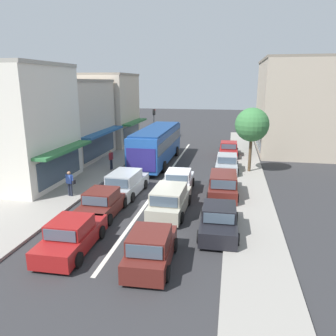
# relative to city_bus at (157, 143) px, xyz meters

# --- Properties ---
(ground_plane) EXTENTS (140.00, 140.00, 0.00)m
(ground_plane) POSITION_rel_city_bus_xyz_m (1.65, -8.14, -1.88)
(ground_plane) COLOR #2D2D30
(lane_centre_line) EXTENTS (0.20, 28.00, 0.01)m
(lane_centre_line) POSITION_rel_city_bus_xyz_m (1.65, -4.14, -1.88)
(lane_centre_line) COLOR silver
(lane_centre_line) RESTS_ON ground
(sidewalk_left) EXTENTS (5.20, 44.00, 0.14)m
(sidewalk_left) POSITION_rel_city_bus_xyz_m (-5.15, -2.14, -1.81)
(sidewalk_left) COLOR gray
(sidewalk_left) RESTS_ON ground
(kerb_right) EXTENTS (2.80, 44.00, 0.12)m
(kerb_right) POSITION_rel_city_bus_xyz_m (7.85, -2.14, -1.82)
(kerb_right) COLOR gray
(kerb_right) RESTS_ON ground
(shopfront_corner_near) EXTENTS (7.94, 7.03, 8.47)m
(shopfront_corner_near) POSITION_rel_city_bus_xyz_m (-8.53, -8.04, 2.35)
(shopfront_corner_near) COLOR silver
(shopfront_corner_near) RESTS_ON ground
(shopfront_mid_block) EXTENTS (7.09, 8.76, 7.44)m
(shopfront_mid_block) POSITION_rel_city_bus_xyz_m (-8.53, 0.07, 1.83)
(shopfront_mid_block) COLOR beige
(shopfront_mid_block) RESTS_ON ground
(shopfront_far_end) EXTENTS (8.20, 7.25, 8.14)m
(shopfront_far_end) POSITION_rel_city_bus_xyz_m (-8.53, 8.29, 2.18)
(shopfront_far_end) COLOR beige
(shopfront_far_end) RESTS_ON ground
(building_right_far) EXTENTS (8.60, 11.27, 9.52)m
(building_right_far) POSITION_rel_city_bus_xyz_m (13.14, 8.44, 2.87)
(building_right_far) COLOR #B2A38E
(building_right_far) RESTS_ON ground
(city_bus) EXTENTS (2.78, 10.87, 3.23)m
(city_bus) POSITION_rel_city_bus_xyz_m (0.00, 0.00, 0.00)
(city_bus) COLOR #1E4C99
(city_bus) RESTS_ON ground
(sedan_queue_far_back) EXTENTS (1.92, 4.21, 1.47)m
(sedan_queue_far_back) POSITION_rel_city_bus_xyz_m (-0.28, -12.29, -1.22)
(sedan_queue_far_back) COLOR #561E19
(sedan_queue_far_back) RESTS_ON ground
(wagon_adjacent_lane_lead) EXTENTS (2.06, 4.56, 1.58)m
(wagon_adjacent_lane_lead) POSITION_rel_city_bus_xyz_m (-0.10, -8.76, -1.14)
(wagon_adjacent_lane_lead) COLOR #9EA3A8
(wagon_adjacent_lane_lead) RESTS_ON ground
(hatchback_behind_bus_near) EXTENTS (1.94, 3.77, 1.54)m
(hatchback_behind_bus_near) POSITION_rel_city_bus_xyz_m (3.60, -16.79, -1.17)
(hatchback_behind_bus_near) COLOR #561E19
(hatchback_behind_bus_near) RESTS_ON ground
(wagon_behind_bus_mid) EXTENTS (2.01, 4.53, 1.58)m
(wagon_behind_bus_mid) POSITION_rel_city_bus_xyz_m (3.33, -11.30, -1.14)
(wagon_behind_bus_mid) COLOR #B7B29E
(wagon_behind_bus_mid) RESTS_ON ground
(sedan_adjacent_lane_trail) EXTENTS (1.96, 4.23, 1.47)m
(sedan_adjacent_lane_trail) POSITION_rel_city_bus_xyz_m (-0.10, -16.28, -1.22)
(sedan_adjacent_lane_trail) COLOR maroon
(sedan_adjacent_lane_trail) RESTS_ON ground
(sedan_queue_gap_filler) EXTENTS (2.00, 4.25, 1.47)m
(sedan_queue_gap_filler) POSITION_rel_city_bus_xyz_m (3.20, -7.45, -1.22)
(sedan_queue_gap_filler) COLOR silver
(sedan_queue_gap_filler) RESTS_ON ground
(parked_sedan_kerb_front) EXTENTS (1.97, 4.24, 1.47)m
(parked_sedan_kerb_front) POSITION_rel_city_bus_xyz_m (6.16, -13.31, -1.22)
(parked_sedan_kerb_front) COLOR black
(parked_sedan_kerb_front) RESTS_ON ground
(parked_wagon_kerb_second) EXTENTS (2.01, 4.54, 1.58)m
(parked_wagon_kerb_second) POSITION_rel_city_bus_xyz_m (6.19, -7.79, -1.14)
(parked_wagon_kerb_second) COLOR #561E19
(parked_wagon_kerb_second) RESTS_ON ground
(parked_sedan_kerb_third) EXTENTS (1.91, 4.20, 1.47)m
(parked_sedan_kerb_third) POSITION_rel_city_bus_xyz_m (6.30, -1.67, -1.22)
(parked_sedan_kerb_third) COLOR #9EA3A8
(parked_sedan_kerb_third) RESTS_ON ground
(parked_sedan_kerb_rear) EXTENTS (1.92, 4.21, 1.47)m
(parked_sedan_kerb_rear) POSITION_rel_city_bus_xyz_m (6.35, 4.19, -1.22)
(parked_sedan_kerb_rear) COLOR maroon
(parked_sedan_kerb_rear) RESTS_ON ground
(traffic_light_downstreet) EXTENTS (0.32, 0.24, 4.20)m
(traffic_light_downstreet) POSITION_rel_city_bus_xyz_m (-2.33, 8.66, 0.97)
(traffic_light_downstreet) COLOR gray
(traffic_light_downstreet) RESTS_ON ground
(street_tree_right) EXTENTS (2.68, 2.68, 5.26)m
(street_tree_right) POSITION_rel_city_bus_xyz_m (8.12, -1.61, 2.02)
(street_tree_right) COLOR brown
(street_tree_right) RESTS_ON ground
(pedestrian_with_handbag_near) EXTENTS (0.66, 0.31, 1.63)m
(pedestrian_with_handbag_near) POSITION_rel_city_bus_xyz_m (-3.35, -10.09, -0.81)
(pedestrian_with_handbag_near) COLOR #232838
(pedestrian_with_handbag_near) RESTS_ON sidewalk_left
(pedestrian_browsing_midblock) EXTENTS (0.27, 0.57, 1.63)m
(pedestrian_browsing_midblock) POSITION_rel_city_bus_xyz_m (-3.14, -3.33, -0.81)
(pedestrian_browsing_midblock) COLOR #232838
(pedestrian_browsing_midblock) RESTS_ON sidewalk_left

